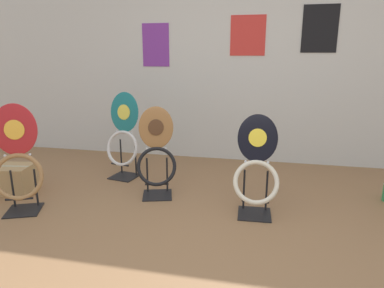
{
  "coord_description": "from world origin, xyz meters",
  "views": [
    {
      "loc": [
        0.39,
        -1.92,
        1.34
      ],
      "look_at": [
        -0.25,
        1.03,
        0.55
      ],
      "focal_mm": 32.0,
      "sensor_mm": 36.0,
      "label": 1
    }
  ],
  "objects_px": {
    "toilet_seat_display_jazz_black": "(256,172)",
    "storage_box": "(9,179)",
    "toilet_seat_display_crimson_swirl": "(18,162)",
    "toilet_seat_display_teal_sax": "(123,139)",
    "toilet_seat_display_woodgrain": "(156,154)"
  },
  "relations": [
    {
      "from": "toilet_seat_display_crimson_swirl",
      "to": "toilet_seat_display_teal_sax",
      "type": "height_order",
      "value": "toilet_seat_display_teal_sax"
    },
    {
      "from": "toilet_seat_display_crimson_swirl",
      "to": "storage_box",
      "type": "relative_size",
      "value": 1.92
    },
    {
      "from": "toilet_seat_display_crimson_swirl",
      "to": "toilet_seat_display_teal_sax",
      "type": "relative_size",
      "value": 1.0
    },
    {
      "from": "storage_box",
      "to": "toilet_seat_display_crimson_swirl",
      "type": "bearing_deg",
      "value": -39.73
    },
    {
      "from": "toilet_seat_display_teal_sax",
      "to": "storage_box",
      "type": "height_order",
      "value": "toilet_seat_display_teal_sax"
    },
    {
      "from": "toilet_seat_display_woodgrain",
      "to": "toilet_seat_display_jazz_black",
      "type": "bearing_deg",
      "value": -12.61
    },
    {
      "from": "toilet_seat_display_jazz_black",
      "to": "storage_box",
      "type": "relative_size",
      "value": 1.71
    },
    {
      "from": "toilet_seat_display_crimson_swirl",
      "to": "toilet_seat_display_jazz_black",
      "type": "height_order",
      "value": "toilet_seat_display_crimson_swirl"
    },
    {
      "from": "toilet_seat_display_woodgrain",
      "to": "toilet_seat_display_crimson_swirl",
      "type": "height_order",
      "value": "toilet_seat_display_crimson_swirl"
    },
    {
      "from": "toilet_seat_display_woodgrain",
      "to": "storage_box",
      "type": "relative_size",
      "value": 1.74
    },
    {
      "from": "toilet_seat_display_crimson_swirl",
      "to": "storage_box",
      "type": "height_order",
      "value": "toilet_seat_display_crimson_swirl"
    },
    {
      "from": "toilet_seat_display_jazz_black",
      "to": "toilet_seat_display_teal_sax",
      "type": "bearing_deg",
      "value": 156.98
    },
    {
      "from": "toilet_seat_display_crimson_swirl",
      "to": "storage_box",
      "type": "xyz_separation_m",
      "value": [
        -0.44,
        0.37,
        -0.32
      ]
    },
    {
      "from": "toilet_seat_display_woodgrain",
      "to": "toilet_seat_display_crimson_swirl",
      "type": "bearing_deg",
      "value": -150.09
    },
    {
      "from": "toilet_seat_display_crimson_swirl",
      "to": "toilet_seat_display_woodgrain",
      "type": "bearing_deg",
      "value": 29.91
    }
  ]
}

